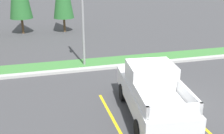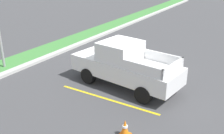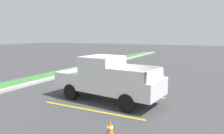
% 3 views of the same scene
% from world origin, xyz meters
% --- Properties ---
extents(ground_plane, '(120.00, 120.00, 0.00)m').
position_xyz_m(ground_plane, '(0.00, 0.00, 0.00)').
color(ground_plane, '#424244').
extents(parking_line_near, '(0.12, 4.80, 0.01)m').
position_xyz_m(parking_line_near, '(-2.40, -0.84, 0.00)').
color(parking_line_near, yellow).
rests_on(parking_line_near, ground).
extents(parking_line_far, '(0.12, 4.80, 0.01)m').
position_xyz_m(parking_line_far, '(0.70, -0.84, 0.00)').
color(parking_line_far, yellow).
rests_on(parking_line_far, ground).
extents(curb_strip, '(56.00, 0.40, 0.15)m').
position_xyz_m(curb_strip, '(0.00, 5.00, 0.07)').
color(curb_strip, '#B2B2AD').
rests_on(curb_strip, ground).
extents(grass_median, '(56.00, 1.80, 0.06)m').
position_xyz_m(grass_median, '(0.00, 6.10, 0.03)').
color(grass_median, '#42843D').
rests_on(grass_median, ground).
extents(pickup_truck_main, '(2.52, 5.42, 2.10)m').
position_xyz_m(pickup_truck_main, '(-0.84, -0.79, 1.04)').
color(pickup_truck_main, black).
rests_on(pickup_truck_main, ground).
extents(street_light, '(0.24, 1.49, 6.38)m').
position_xyz_m(street_light, '(-2.36, 5.74, 3.73)').
color(street_light, gray).
rests_on(street_light, ground).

